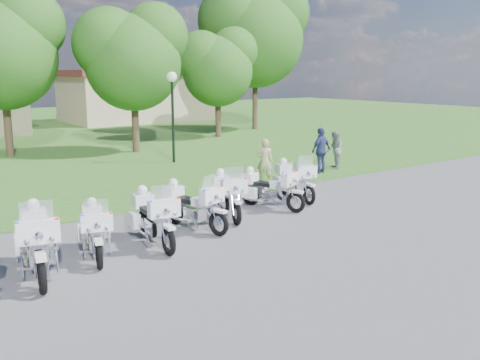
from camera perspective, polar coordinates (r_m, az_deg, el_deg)
ground at (r=14.15m, az=0.78°, el=-4.86°), size 100.00×100.00×0.00m
grass_lawn at (r=38.94m, az=-23.81°, el=4.66°), size 100.00×48.00×0.01m
motorcycle_1 at (r=11.37m, az=-20.84°, el=-6.05°), size 1.16×2.48×1.69m
motorcycle_2 at (r=12.14m, az=-15.22°, el=-5.12°), size 1.08×2.07×1.43m
motorcycle_3 at (r=12.68m, az=-9.26°, el=-3.90°), size 0.93×2.31×1.55m
motorcycle_4 at (r=13.75m, az=-5.15°, el=-2.68°), size 1.05×2.21×1.50m
motorcycle_5 at (r=14.89m, az=-1.42°, el=-1.51°), size 1.20×2.18×1.52m
motorcycle_6 at (r=15.78m, az=3.10°, el=-0.86°), size 1.16×2.09×1.46m
motorcycle_7 at (r=17.05m, az=5.75°, el=0.07°), size 0.99×2.20×1.49m
lamp_post at (r=23.75m, az=-7.24°, el=9.08°), size 0.44×0.44×3.98m
tree_1 at (r=27.60m, az=-24.26°, el=13.00°), size 5.87×5.01×7.83m
tree_2 at (r=27.25m, az=-11.50°, el=13.09°), size 5.50×4.69×7.33m
tree_3 at (r=33.05m, az=-2.48°, el=12.22°), size 4.99×4.26×6.66m
tree_4 at (r=37.72m, az=1.53°, el=15.68°), size 7.63×6.51×10.17m
building_east at (r=45.17m, az=-11.02°, el=8.86°), size 11.44×7.28×4.10m
bystander_a at (r=19.31m, az=2.65°, el=2.02°), size 0.70×0.68×1.62m
bystander_b at (r=22.50m, az=10.05°, el=3.15°), size 0.93×0.97×1.57m
bystander_c at (r=21.47m, az=8.64°, el=3.13°), size 1.11×0.58×1.81m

